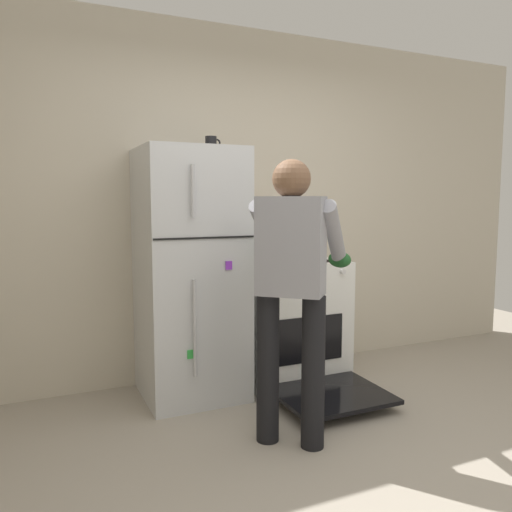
{
  "coord_description": "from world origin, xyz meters",
  "views": [
    {
      "loc": [
        -1.4,
        -1.81,
        1.38
      ],
      "look_at": [
        0.01,
        1.32,
        1.0
      ],
      "focal_mm": 35.52,
      "sensor_mm": 36.0,
      "label": 1
    }
  ],
  "objects_px": {
    "refrigerator": "(190,274)",
    "stove_range": "(290,321)",
    "red_pot": "(274,253)",
    "coffee_mug": "(211,143)",
    "person_cook": "(293,276)"
  },
  "relations": [
    {
      "from": "refrigerator",
      "to": "red_pot",
      "type": "distance_m",
      "value": 0.64
    },
    {
      "from": "stove_range",
      "to": "person_cook",
      "type": "bearing_deg",
      "value": -117.55
    },
    {
      "from": "stove_range",
      "to": "coffee_mug",
      "type": "xyz_separation_m",
      "value": [
        -0.6,
        0.07,
        1.33
      ]
    },
    {
      "from": "person_cook",
      "to": "coffee_mug",
      "type": "height_order",
      "value": "coffee_mug"
    },
    {
      "from": "person_cook",
      "to": "stove_range",
      "type": "bearing_deg",
      "value": 62.45
    },
    {
      "from": "person_cook",
      "to": "red_pot",
      "type": "distance_m",
      "value": 0.93
    },
    {
      "from": "red_pot",
      "to": "coffee_mug",
      "type": "bearing_deg",
      "value": 167.29
    },
    {
      "from": "refrigerator",
      "to": "stove_range",
      "type": "bearing_deg",
      "value": -1.3
    },
    {
      "from": "person_cook",
      "to": "coffee_mug",
      "type": "distance_m",
      "value": 1.28
    },
    {
      "from": "refrigerator",
      "to": "person_cook",
      "type": "distance_m",
      "value": 0.98
    },
    {
      "from": "red_pot",
      "to": "coffee_mug",
      "type": "height_order",
      "value": "coffee_mug"
    },
    {
      "from": "stove_range",
      "to": "red_pot",
      "type": "distance_m",
      "value": 0.56
    },
    {
      "from": "red_pot",
      "to": "stove_range",
      "type": "bearing_deg",
      "value": 11.28
    },
    {
      "from": "refrigerator",
      "to": "person_cook",
      "type": "height_order",
      "value": "refrigerator"
    },
    {
      "from": "refrigerator",
      "to": "red_pot",
      "type": "xyz_separation_m",
      "value": [
        0.63,
        -0.05,
        0.12
      ]
    }
  ]
}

